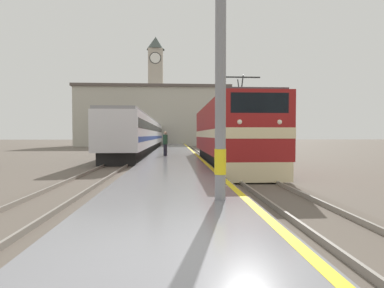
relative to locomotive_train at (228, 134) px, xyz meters
The scene contains 10 objects.
ground_plane 15.63m from the locomotive_train, 102.72° to the left, with size 200.00×200.00×0.00m, color #60564C.
platform 10.83m from the locomotive_train, 108.64° to the left, with size 3.84×140.00×0.45m.
rail_track_near 10.32m from the locomotive_train, 90.00° to the left, with size 2.83×140.00×0.16m.
rail_track_far 12.47m from the locomotive_train, 124.72° to the left, with size 2.83×140.00×0.16m.
locomotive_train is the anchor object (origin of this frame).
passenger_train 19.28m from the locomotive_train, 111.32° to the left, with size 2.92×36.83×3.75m.
catenary_mast 12.05m from the locomotive_train, 100.66° to the right, with size 2.57×0.27×8.01m.
person_on_platform 5.32m from the locomotive_train, 139.51° to the left, with size 0.34×0.34×1.79m.
clock_tower 51.04m from the locomotive_train, 98.65° to the left, with size 4.00×4.00×23.99m.
station_building 38.78m from the locomotive_train, 100.64° to the left, with size 27.59×10.06×10.79m.
Camera 1 is at (0.07, -3.70, 1.97)m, focal length 28.00 mm.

